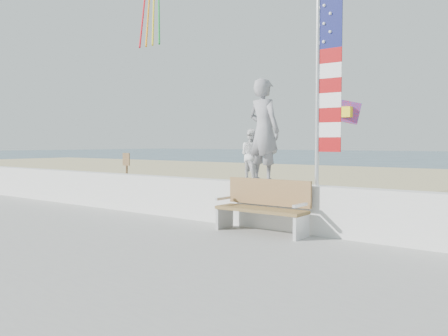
{
  "coord_description": "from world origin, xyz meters",
  "views": [
    {
      "loc": [
        6.13,
        -5.93,
        1.86
      ],
      "look_at": [
        0.2,
        1.8,
        1.35
      ],
      "focal_mm": 38.0,
      "sensor_mm": 36.0,
      "label": 1
    }
  ],
  "objects_px": {
    "adult": "(264,131)",
    "child": "(252,155)",
    "flag": "(324,80)",
    "bench": "(264,206)"
  },
  "relations": [
    {
      "from": "adult",
      "to": "child",
      "type": "bearing_deg",
      "value": 11.26
    },
    {
      "from": "bench",
      "to": "flag",
      "type": "height_order",
      "value": "flag"
    },
    {
      "from": "adult",
      "to": "flag",
      "type": "xyz_separation_m",
      "value": [
        1.29,
        -0.0,
        0.89
      ]
    },
    {
      "from": "bench",
      "to": "flag",
      "type": "xyz_separation_m",
      "value": [
        0.99,
        0.45,
        2.3
      ]
    },
    {
      "from": "flag",
      "to": "child",
      "type": "bearing_deg",
      "value": 179.99
    },
    {
      "from": "adult",
      "to": "flag",
      "type": "bearing_deg",
      "value": -168.76
    },
    {
      "from": "child",
      "to": "bench",
      "type": "xyz_separation_m",
      "value": [
        0.57,
        -0.45,
        -0.93
      ]
    },
    {
      "from": "adult",
      "to": "bench",
      "type": "relative_size",
      "value": 1.14
    },
    {
      "from": "child",
      "to": "flag",
      "type": "height_order",
      "value": "flag"
    },
    {
      "from": "adult",
      "to": "flag",
      "type": "relative_size",
      "value": 0.59
    }
  ]
}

